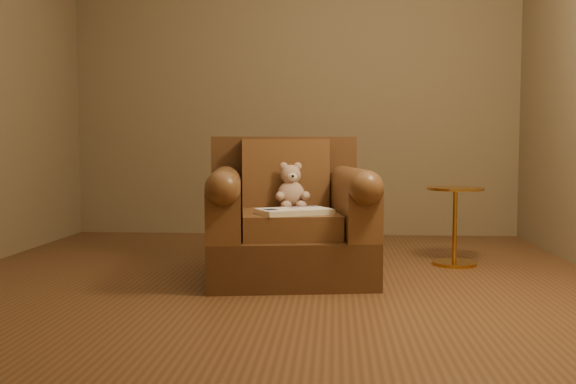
{
  "coord_description": "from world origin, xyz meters",
  "views": [
    {
      "loc": [
        0.38,
        -3.82,
        0.79
      ],
      "look_at": [
        0.1,
        -0.02,
        0.53
      ],
      "focal_mm": 40.0,
      "sensor_mm": 36.0,
      "label": 1
    }
  ],
  "objects": [
    {
      "name": "teddy_bear",
      "position": [
        0.11,
        0.15,
        0.52
      ],
      "size": [
        0.21,
        0.25,
        0.29
      ],
      "rotation": [
        0.0,
        0.0,
        0.22
      ],
      "color": "tan",
      "rests_on": "armchair"
    },
    {
      "name": "armchair",
      "position": [
        0.09,
        0.07,
        0.33
      ],
      "size": [
        1.08,
        1.04,
        0.86
      ],
      "rotation": [
        0.0,
        0.0,
        0.15
      ],
      "color": "#482D18",
      "rests_on": "floor"
    },
    {
      "name": "side_table",
      "position": [
        1.18,
        0.54,
        0.28
      ],
      "size": [
        0.38,
        0.38,
        0.53
      ],
      "color": "gold",
      "rests_on": "floor"
    },
    {
      "name": "guidebook",
      "position": [
        0.14,
        -0.18,
        0.43
      ],
      "size": [
        0.47,
        0.41,
        0.03
      ],
      "rotation": [
        0.0,
        0.0,
        0.5
      ],
      "color": "beige",
      "rests_on": "armchair"
    },
    {
      "name": "floor",
      "position": [
        0.0,
        0.0,
        0.0
      ],
      "size": [
        4.0,
        4.0,
        0.0
      ],
      "primitive_type": "plane",
      "color": "brown",
      "rests_on": "ground"
    }
  ]
}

